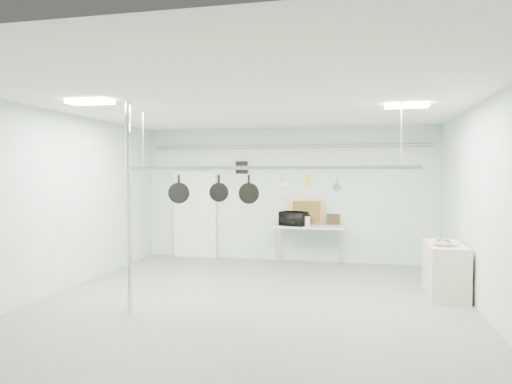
% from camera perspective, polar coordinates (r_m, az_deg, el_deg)
% --- Properties ---
extents(floor, '(8.00, 8.00, 0.00)m').
position_cam_1_polar(floor, '(7.38, -1.01, -14.27)').
color(floor, gray).
rests_on(floor, ground).
extents(ceiling, '(7.00, 8.00, 0.02)m').
position_cam_1_polar(ceiling, '(7.15, -1.03, 11.04)').
color(ceiling, silver).
rests_on(ceiling, back_wall).
extents(back_wall, '(7.00, 0.02, 3.20)m').
position_cam_1_polar(back_wall, '(11.00, 3.79, -0.29)').
color(back_wall, silver).
rests_on(back_wall, floor).
extents(right_wall, '(0.02, 8.00, 3.20)m').
position_cam_1_polar(right_wall, '(7.14, 27.39, -2.02)').
color(right_wall, silver).
rests_on(right_wall, floor).
extents(door, '(1.10, 0.10, 2.20)m').
position_cam_1_polar(door, '(11.56, -7.61, -2.91)').
color(door, silver).
rests_on(door, floor).
extents(wall_vent, '(0.30, 0.04, 0.30)m').
position_cam_1_polar(wall_vent, '(11.19, -1.80, 3.09)').
color(wall_vent, black).
rests_on(wall_vent, back_wall).
extents(conduit_pipe, '(6.60, 0.07, 0.07)m').
position_cam_1_polar(conduit_pipe, '(10.92, 3.74, 5.73)').
color(conduit_pipe, gray).
rests_on(conduit_pipe, back_wall).
extents(chrome_pole, '(0.08, 0.08, 3.20)m').
position_cam_1_polar(chrome_pole, '(7.13, -15.60, -1.84)').
color(chrome_pole, silver).
rests_on(chrome_pole, floor).
extents(prep_table, '(1.60, 0.70, 0.91)m').
position_cam_1_polar(prep_table, '(10.61, 6.68, -4.57)').
color(prep_table, '#B3D3BD').
rests_on(prep_table, floor).
extents(side_cabinet, '(0.60, 1.20, 0.90)m').
position_cam_1_polar(side_cabinet, '(8.58, 22.56, -8.99)').
color(side_cabinet, beige).
rests_on(side_cabinet, floor).
extents(pot_rack, '(4.80, 0.06, 1.00)m').
position_cam_1_polar(pot_rack, '(7.32, 1.04, 3.29)').
color(pot_rack, '#B7B7BC').
rests_on(pot_rack, ceiling).
extents(light_panel_left, '(0.65, 0.30, 0.05)m').
position_cam_1_polar(light_panel_left, '(7.26, -20.04, 10.52)').
color(light_panel_left, white).
rests_on(light_panel_left, ceiling).
extents(light_panel_right, '(0.65, 0.30, 0.05)m').
position_cam_1_polar(light_panel_right, '(7.59, 18.31, 10.19)').
color(light_panel_right, white).
rests_on(light_panel_right, ceiling).
extents(microwave, '(0.68, 0.56, 0.32)m').
position_cam_1_polar(microwave, '(10.52, 4.72, -3.33)').
color(microwave, black).
rests_on(microwave, prep_table).
extents(coffee_canister, '(0.18, 0.18, 0.22)m').
position_cam_1_polar(coffee_canister, '(10.48, 6.30, -3.63)').
color(coffee_canister, silver).
rests_on(coffee_canister, prep_table).
extents(painting_large, '(0.79, 0.17, 0.58)m').
position_cam_1_polar(painting_large, '(10.88, 6.31, -2.47)').
color(painting_large, orange).
rests_on(painting_large, prep_table).
extents(painting_small, '(0.31, 0.11, 0.25)m').
position_cam_1_polar(painting_small, '(10.84, 9.65, -3.38)').
color(painting_small, '#332412').
rests_on(painting_small, prep_table).
extents(fruit_bowl, '(0.46, 0.46, 0.10)m').
position_cam_1_polar(fruit_bowl, '(8.26, 22.32, -5.91)').
color(fruit_bowl, silver).
rests_on(fruit_bowl, side_cabinet).
extents(skillet_left, '(0.35, 0.16, 0.48)m').
position_cam_1_polar(skillet_left, '(7.74, -9.63, 0.36)').
color(skillet_left, black).
rests_on(skillet_left, pot_rack).
extents(skillet_mid, '(0.32, 0.11, 0.43)m').
position_cam_1_polar(skillet_mid, '(7.51, -4.67, 0.51)').
color(skillet_mid, black).
rests_on(skillet_mid, pot_rack).
extents(skillet_right, '(0.34, 0.06, 0.48)m').
position_cam_1_polar(skillet_right, '(7.38, -0.91, 0.31)').
color(skillet_right, black).
rests_on(skillet_right, pot_rack).
extents(whisk, '(0.26, 0.26, 0.36)m').
position_cam_1_polar(whisk, '(7.27, 3.27, 0.71)').
color(whisk, '#B1B2B6').
rests_on(whisk, pot_rack).
extents(grater, '(0.09, 0.04, 0.21)m').
position_cam_1_polar(grater, '(7.21, 6.51, 1.30)').
color(grater, yellow).
rests_on(grater, pot_rack).
extents(saucepan, '(0.14, 0.09, 0.25)m').
position_cam_1_polar(saucepan, '(7.18, 10.07, 1.12)').
color(saucepan, '#A8A7AC').
rests_on(saucepan, pot_rack).
extents(fruit_cluster, '(0.24, 0.24, 0.09)m').
position_cam_1_polar(fruit_cluster, '(8.26, 22.33, -5.63)').
color(fruit_cluster, maroon).
rests_on(fruit_cluster, fruit_bowl).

